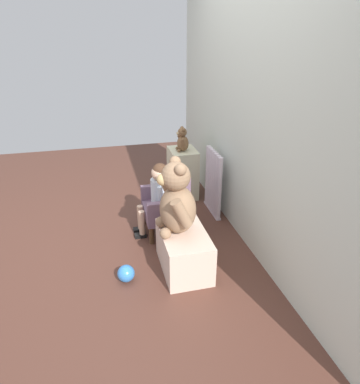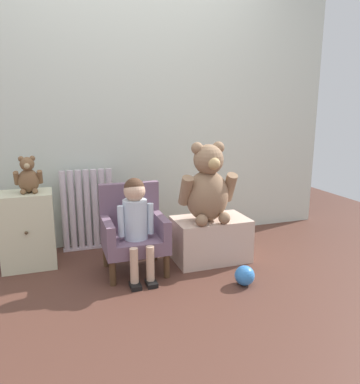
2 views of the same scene
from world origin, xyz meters
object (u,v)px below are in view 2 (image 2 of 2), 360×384
at_px(radiator, 88,210).
at_px(child_figure, 136,214).
at_px(low_bench, 210,239).
at_px(toy_ball, 245,275).
at_px(large_teddy_bear, 208,187).
at_px(child_armchair, 133,230).
at_px(small_dresser, 28,230).
at_px(small_teddy_bear, 28,177).

xyz_separation_m(radiator, child_figure, (0.27, -0.64, 0.12)).
bearing_deg(child_figure, low_bench, 8.94).
xyz_separation_m(low_bench, toy_ball, (0.05, -0.48, -0.10)).
height_order(low_bench, toy_ball, low_bench).
height_order(low_bench, large_teddy_bear, large_teddy_bear).
relative_size(radiator, child_armchair, 1.08).
distance_m(small_dresser, low_bench, 1.39).
distance_m(large_teddy_bear, toy_ball, 0.69).
xyz_separation_m(small_dresser, child_armchair, (0.73, -0.32, 0.02)).
relative_size(low_bench, toy_ball, 4.23).
bearing_deg(low_bench, toy_ball, -84.35).
bearing_deg(small_teddy_bear, low_bench, -13.74).
height_order(child_armchair, child_figure, child_figure).
height_order(small_dresser, large_teddy_bear, large_teddy_bear).
distance_m(small_dresser, toy_ball, 1.62).
relative_size(small_dresser, child_figure, 0.81).
bearing_deg(small_dresser, radiator, 24.95).
height_order(small_teddy_bear, toy_ball, small_teddy_bear).
distance_m(child_armchair, small_teddy_bear, 0.85).
bearing_deg(low_bench, child_figure, -171.06).
bearing_deg(small_teddy_bear, toy_ball, -30.52).
relative_size(small_dresser, low_bench, 0.99).
distance_m(low_bench, large_teddy_bear, 0.44).
xyz_separation_m(small_dresser, toy_ball, (1.39, -0.81, -0.22)).
bearing_deg(child_armchair, toy_ball, -36.76).
distance_m(child_armchair, child_figure, 0.19).
bearing_deg(low_bench, radiator, 148.29).
height_order(child_figure, small_teddy_bear, small_teddy_bear).
height_order(radiator, child_armchair, radiator).
height_order(low_bench, small_teddy_bear, small_teddy_bear).
xyz_separation_m(low_bench, small_teddy_bear, (-1.30, 0.32, 0.52)).
relative_size(low_bench, large_teddy_bear, 0.96).
relative_size(radiator, toy_ball, 5.02).
bearing_deg(large_teddy_bear, radiator, 144.62).
relative_size(small_dresser, toy_ball, 4.20).
bearing_deg(large_teddy_bear, child_figure, -174.86).
distance_m(low_bench, small_teddy_bear, 1.44).
bearing_deg(low_bench, small_teddy_bear, 166.26).
bearing_deg(toy_ball, child_armchair, 143.24).
distance_m(small_dresser, child_figure, 0.86).
relative_size(large_teddy_bear, small_teddy_bear, 2.22).
xyz_separation_m(small_dresser, child_figure, (0.73, -0.43, 0.17)).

